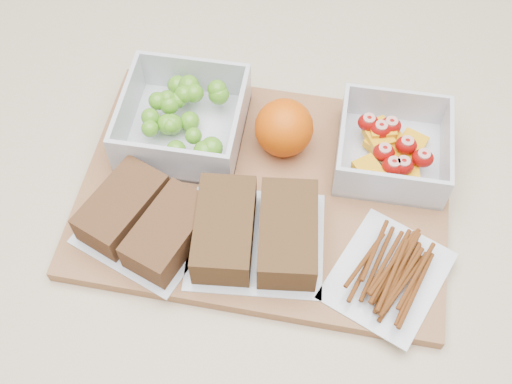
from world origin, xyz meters
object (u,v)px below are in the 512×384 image
fruit_container (392,149)px  orange (284,128)px  cutting_board (265,192)px  sandwich_bag_left (145,220)px  grape_container (184,119)px  sandwich_bag_center (256,232)px  pretzel_bag (390,270)px

fruit_container → orange: bearing=-179.8°
cutting_board → sandwich_bag_left: bearing=-146.8°
cutting_board → fruit_container: fruit_container is taller
orange → sandwich_bag_left: bearing=-133.6°
grape_container → sandwich_bag_left: size_ratio=0.84×
grape_container → orange: (0.12, -0.00, 0.01)m
fruit_container → sandwich_bag_left: (-0.26, -0.14, -0.00)m
sandwich_bag_left → sandwich_bag_center: (0.12, 0.00, 0.00)m
sandwich_bag_left → sandwich_bag_center: bearing=2.0°
fruit_container → orange: (-0.13, -0.00, 0.01)m
sandwich_bag_center → pretzel_bag: bearing=-7.2°
fruit_container → sandwich_bag_left: fruit_container is taller
cutting_board → sandwich_bag_left: 0.14m
pretzel_bag → sandwich_bag_center: bearing=172.8°
grape_container → sandwich_bag_center: bearing=-51.2°
cutting_board → orange: bearing=80.4°
fruit_container → sandwich_bag_center: (-0.14, -0.13, 0.00)m
sandwich_bag_left → pretzel_bag: 0.27m
cutting_board → orange: size_ratio=6.09×
orange → pretzel_bag: size_ratio=0.43×
grape_container → pretzel_bag: (0.25, -0.15, -0.01)m
fruit_container → sandwich_bag_center: size_ratio=0.80×
orange → sandwich_bag_center: 0.14m
grape_container → pretzel_bag: bearing=-31.3°
sandwich_bag_left → grape_container: bearing=85.1°
orange → grape_container: bearing=179.3°
grape_container → orange: 0.12m
cutting_board → sandwich_bag_center: bearing=-87.6°
grape_container → sandwich_bag_center: 0.17m
fruit_container → pretzel_bag: size_ratio=0.79×
cutting_board → orange: (0.01, 0.06, 0.04)m
pretzel_bag → orange: bearing=131.2°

